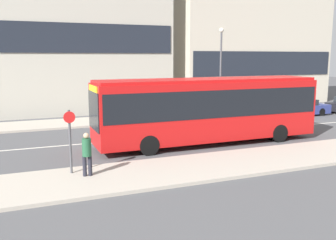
% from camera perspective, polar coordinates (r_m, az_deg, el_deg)
% --- Properties ---
extents(ground_plane, '(120.00, 120.00, 0.00)m').
position_cam_1_polar(ground_plane, '(21.12, -3.05, -2.81)').
color(ground_plane, '#4F4F51').
extents(sidewalk_near, '(44.00, 3.50, 0.13)m').
position_cam_1_polar(sidewalk_near, '(15.52, 4.54, -7.19)').
color(sidewalk_near, '#B2A899').
rests_on(sidewalk_near, ground_plane).
extents(sidewalk_far, '(44.00, 3.50, 0.13)m').
position_cam_1_polar(sidewalk_far, '(27.00, -7.37, 0.00)').
color(sidewalk_far, '#B2A899').
rests_on(sidewalk_far, ground_plane).
extents(lane_centerline, '(41.80, 0.16, 0.01)m').
position_cam_1_polar(lane_centerline, '(21.12, -3.05, -2.80)').
color(lane_centerline, silver).
rests_on(lane_centerline, ground_plane).
extents(apartment_block_right_tower, '(15.52, 5.64, 14.23)m').
position_cam_1_polar(apartment_block_right_tower, '(38.45, 12.33, 13.25)').
color(apartment_block_right_tower, beige).
rests_on(apartment_block_right_tower, ground_plane).
extents(city_bus, '(12.00, 2.63, 3.43)m').
position_cam_1_polar(city_bus, '(19.70, 6.12, 2.06)').
color(city_bus, red).
rests_on(city_bus, ground_plane).
extents(parked_car_0, '(4.70, 1.85, 1.26)m').
position_cam_1_polar(parked_car_0, '(30.96, 19.34, 1.79)').
color(parked_car_0, navy).
rests_on(parked_car_0, ground_plane).
extents(pedestrian_near_stop, '(0.35, 0.34, 1.65)m').
position_cam_1_polar(pedestrian_near_stop, '(14.26, -12.26, -4.74)').
color(pedestrian_near_stop, '#23232D').
rests_on(pedestrian_near_stop, sidewalk_near).
extents(bus_stop_sign, '(0.44, 0.12, 2.45)m').
position_cam_1_polar(bus_stop_sign, '(14.63, -14.71, -2.42)').
color(bus_stop_sign, '#4C4C51').
rests_on(bus_stop_sign, sidewalk_near).
extents(street_lamp, '(0.36, 0.36, 6.50)m').
position_cam_1_polar(street_lamp, '(28.32, 8.05, 8.70)').
color(street_lamp, '#4C4C51').
rests_on(street_lamp, sidewalk_far).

